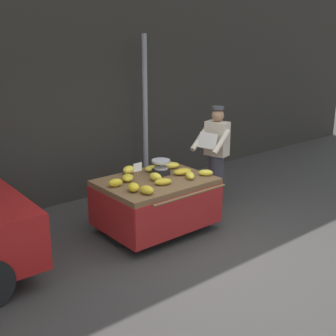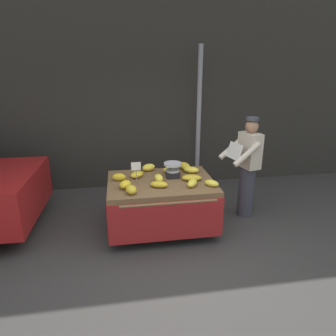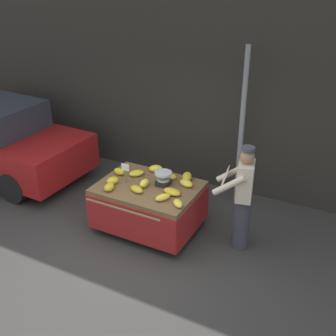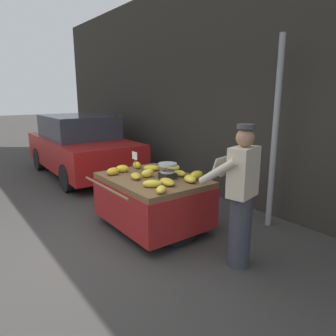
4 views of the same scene
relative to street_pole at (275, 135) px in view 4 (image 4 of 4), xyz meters
name	(u,v)px [view 4 (image 4 of 4)]	position (x,y,z in m)	size (l,w,h in m)	color
ground_plane	(92,250)	(-0.89, -2.61, -1.44)	(60.00, 60.00, 0.00)	#383533
back_wall	(251,86)	(-0.89, 0.49, 0.73)	(16.00, 0.24, 4.34)	#2D2B26
street_pole	(275,135)	(0.00, 0.00, 0.00)	(0.09, 0.09, 2.87)	gray
banana_cart	(153,191)	(-0.99, -1.56, -0.83)	(1.63, 1.40, 0.82)	brown
weighing_scale	(167,171)	(-0.78, -1.43, -0.50)	(0.28, 0.28, 0.24)	black
price_sign	(135,158)	(-1.36, -1.63, -0.37)	(0.14, 0.01, 0.34)	#997A51
banana_bunch_0	(137,165)	(-1.61, -1.45, -0.56)	(0.12, 0.21, 0.11)	gold
banana_bunch_1	(167,182)	(-0.52, -1.63, -0.57)	(0.17, 0.30, 0.09)	gold
banana_bunch_2	(136,176)	(-1.05, -1.81, -0.57)	(0.14, 0.25, 0.09)	gold
banana_bunch_3	(148,173)	(-1.03, -1.61, -0.55)	(0.12, 0.21, 0.12)	yellow
banana_bunch_4	(122,169)	(-1.53, -1.77, -0.56)	(0.15, 0.21, 0.12)	gold
banana_bunch_5	(151,168)	(-1.33, -1.34, -0.57)	(0.16, 0.26, 0.09)	yellow
banana_bunch_6	(179,173)	(-0.79, -1.20, -0.57)	(0.16, 0.22, 0.09)	yellow
banana_bunch_7	(190,179)	(-0.44, -1.28, -0.57)	(0.16, 0.25, 0.10)	yellow
banana_bunch_8	(113,171)	(-1.46, -1.97, -0.56)	(0.15, 0.21, 0.12)	gold
banana_bunch_9	(196,175)	(-0.52, -1.09, -0.56)	(0.16, 0.28, 0.12)	gold
banana_bunch_10	(173,167)	(-1.12, -1.06, -0.56)	(0.17, 0.23, 0.12)	yellow
banana_bunch_11	(152,184)	(-0.56, -1.85, -0.56)	(0.12, 0.25, 0.10)	yellow
banana_bunch_12	(161,189)	(-0.29, -1.89, -0.57)	(0.12, 0.22, 0.09)	yellow
vendor_person	(241,196)	(0.51, -1.32, -0.56)	(0.65, 0.61, 1.71)	#383842
parked_car	(81,146)	(-4.87, -1.15, -0.69)	(3.95, 1.83, 1.51)	#A51919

